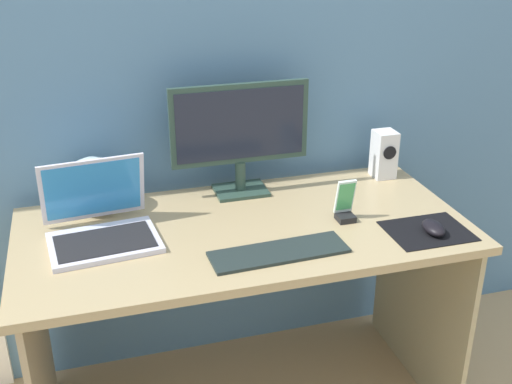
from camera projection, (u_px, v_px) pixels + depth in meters
name	position (u px, v px, depth m)	size (l,w,h in m)	color
wall_back	(211.00, 34.00, 2.12)	(6.00, 0.04, 2.50)	#527B9E
desk	(244.00, 268.00, 2.05)	(1.40, 0.67, 0.73)	tan
monitor	(240.00, 133.00, 2.13)	(0.47, 0.14, 0.39)	#2B4339
speaker_right	(384.00, 154.00, 2.32)	(0.08, 0.09, 0.17)	silver
laptop	(100.00, 224.00, 1.90)	(0.34, 0.31, 0.23)	silver
fishbowl	(93.00, 185.00, 2.06)	(0.19, 0.19, 0.19)	silver
keyboard_external	(279.00, 252.00, 1.83)	(0.40, 0.12, 0.01)	#212C2B
mousepad	(428.00, 231.00, 1.96)	(0.25, 0.20, 0.00)	black
mouse	(433.00, 228.00, 1.93)	(0.06, 0.10, 0.04)	black
phone_in_dock	(345.00, 206.00, 2.01)	(0.06, 0.06, 0.14)	black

